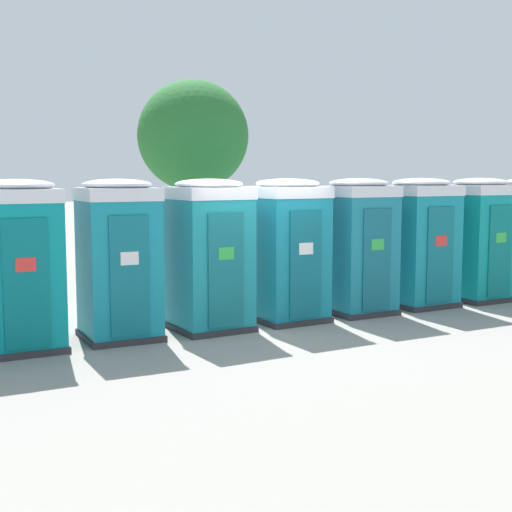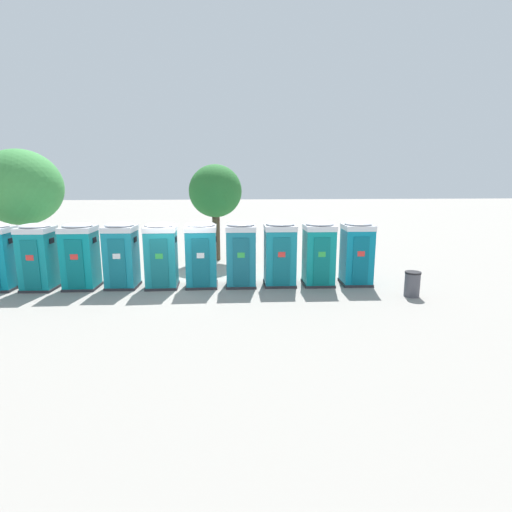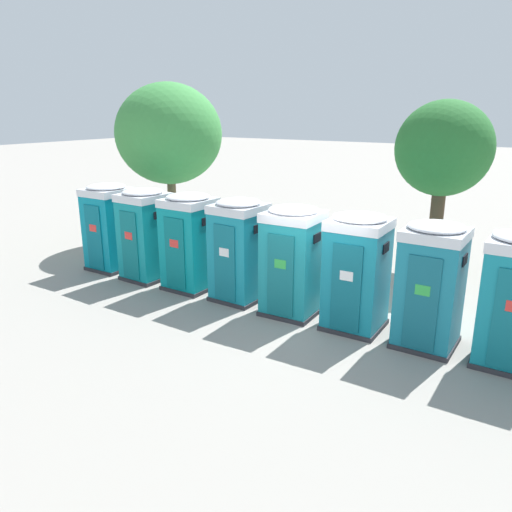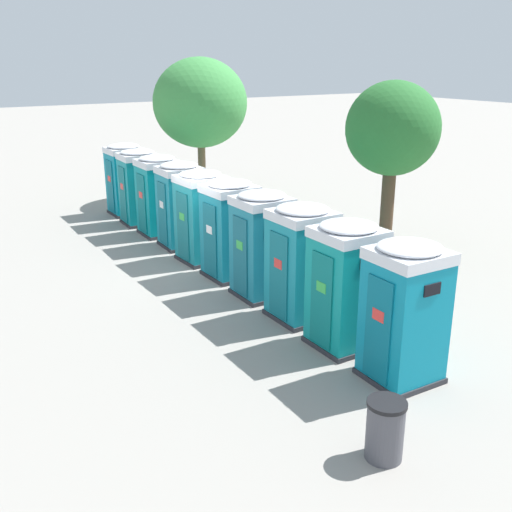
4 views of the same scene
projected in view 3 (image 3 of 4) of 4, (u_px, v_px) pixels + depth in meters
The scene contains 10 objects.
ground_plane at pixel (321, 319), 11.32m from camera, with size 120.00×120.00×0.00m, color gray.
portapotty_0 at pixel (109, 226), 14.59m from camera, with size 1.18×1.21×2.54m.
portapotty_1 at pixel (145, 234), 13.72m from camera, with size 1.21×1.25×2.54m.
portapotty_2 at pixel (190, 241), 12.97m from camera, with size 1.22×1.21×2.54m.
portapotty_3 at pixel (239, 249), 12.20m from camera, with size 1.21×1.24×2.54m.
portapotty_4 at pixel (292, 260), 11.34m from camera, with size 1.25×1.24×2.54m.
portapotty_5 at pixel (357, 271), 10.57m from camera, with size 1.23×1.22×2.54m.
portapotty_6 at pixel (431, 285), 9.76m from camera, with size 1.18×1.21×2.54m.
street_tree_0 at pixel (169, 134), 16.88m from camera, with size 3.59×3.59×5.46m.
street_tree_1 at pixel (443, 150), 13.81m from camera, with size 2.65×2.65×4.85m.
Camera 3 is at (4.36, -9.62, 4.59)m, focal length 35.00 mm.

